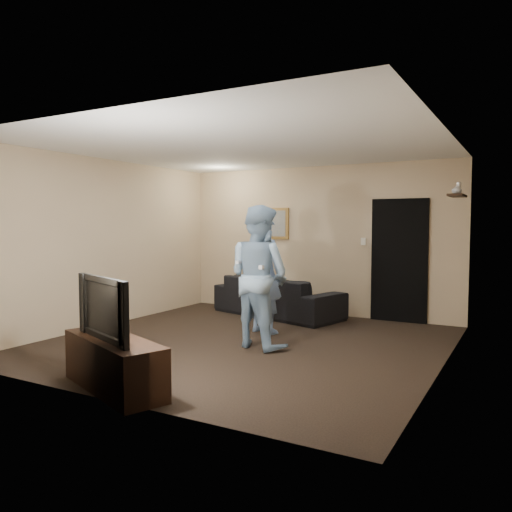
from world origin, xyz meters
The scene contains 19 objects.
ground centered at (0.00, 0.00, 0.00)m, with size 5.00×5.00×0.00m, color black.
ceiling centered at (0.00, 0.00, 2.60)m, with size 5.00×5.00×0.04m, color silver.
wall_back centered at (0.00, 2.50, 1.30)m, with size 5.00×0.04×2.60m, color tan.
wall_front centered at (0.00, -2.50, 1.30)m, with size 5.00×0.04×2.60m, color tan.
wall_left centered at (-2.50, 0.00, 1.30)m, with size 0.04×5.00×2.60m, color tan.
wall_right centered at (2.50, 0.00, 1.30)m, with size 0.04×5.00×2.60m, color tan.
sofa centered at (-0.51, 1.98, 0.34)m, with size 2.33×0.91×0.68m, color black.
throw_pillow centered at (-0.93, 1.98, 0.48)m, with size 0.39×0.12×0.39m, color #174738.
painting_frame centered at (-0.90, 2.48, 1.60)m, with size 0.72×0.05×0.57m, color olive.
painting_canvas centered at (-0.90, 2.45, 1.60)m, with size 0.62×0.01×0.47m, color slate.
doorway centered at (1.45, 2.47, 1.00)m, with size 0.90×0.06×2.00m, color black.
light_switch centered at (0.85, 2.48, 1.30)m, with size 0.08×0.02×0.12m, color silver.
wall_shelf centered at (2.39, 1.80, 1.99)m, with size 0.20×0.60×0.03m, color black.
shelf_vase centered at (2.39, 1.74, 2.07)m, with size 0.13×0.13×0.14m, color silver.
shelf_figurine centered at (2.39, 1.94, 2.09)m, with size 0.06×0.06×0.18m, color white.
tv_console centered at (-0.16, -2.25, 0.25)m, with size 1.39×0.45×0.50m, color black.
television centered at (-0.16, -2.25, 0.80)m, with size 1.04×0.14×0.60m, color black.
wii_player_left centered at (-0.08, 0.68, 0.86)m, with size 0.68×0.54×1.72m.
wii_player_right centered at (0.25, -0.09, 0.92)m, with size 1.04×0.90×1.83m.
Camera 1 is at (3.32, -5.72, 1.60)m, focal length 35.00 mm.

